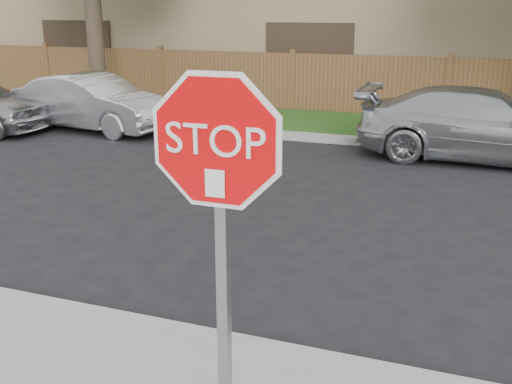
% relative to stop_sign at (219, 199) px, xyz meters
% --- Properties ---
extents(ground, '(90.00, 90.00, 0.00)m').
position_rel_stop_sign_xyz_m(ground, '(0.56, 1.48, -1.83)').
color(ground, black).
rests_on(ground, ground).
extents(far_curb, '(70.00, 0.30, 0.15)m').
position_rel_stop_sign_xyz_m(far_curb, '(0.56, 9.63, -1.75)').
color(far_curb, gray).
rests_on(far_curb, ground).
extents(grass_strip, '(70.00, 3.00, 0.12)m').
position_rel_stop_sign_xyz_m(grass_strip, '(0.56, 11.28, -1.77)').
color(grass_strip, '#1E4714').
rests_on(grass_strip, ground).
extents(fence, '(70.00, 0.12, 1.60)m').
position_rel_stop_sign_xyz_m(fence, '(0.56, 12.88, -1.03)').
color(fence, brown).
rests_on(fence, ground).
extents(stop_sign, '(1.01, 0.13, 2.55)m').
position_rel_stop_sign_xyz_m(stop_sign, '(0.00, 0.00, 0.00)').
color(stop_sign, gray).
rests_on(stop_sign, sidewalk_near).
extents(sedan_left, '(4.11, 1.98, 1.30)m').
position_rel_stop_sign_xyz_m(sedan_left, '(-7.12, 8.99, -1.18)').
color(sedan_left, '#BCBDC2').
rests_on(sedan_left, ground).
extents(sedan_right, '(4.66, 1.91, 1.35)m').
position_rel_stop_sign_xyz_m(sedan_right, '(1.42, 9.08, -1.15)').
color(sedan_right, '#A5A8AC').
rests_on(sedan_right, ground).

